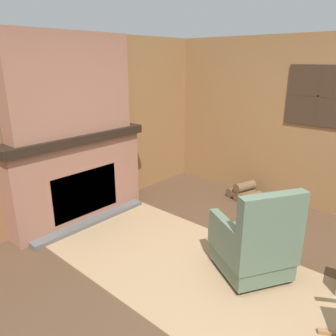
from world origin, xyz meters
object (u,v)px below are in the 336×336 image
(oil_lamp_vase, at_px, (43,130))
(storage_case, at_px, (115,121))
(firewood_stack, at_px, (244,192))
(decorative_plate_on_mantel, at_px, (78,122))
(armchair, at_px, (254,245))

(oil_lamp_vase, bearing_deg, storage_case, 89.99)
(firewood_stack, xyz_separation_m, decorative_plate_on_mantel, (-1.40, -1.98, 1.22))
(oil_lamp_vase, bearing_deg, firewood_stack, 61.09)
(firewood_stack, distance_m, decorative_plate_on_mantel, 2.71)
(decorative_plate_on_mantel, bearing_deg, oil_lamp_vase, -87.74)
(armchair, height_order, decorative_plate_on_mantel, decorative_plate_on_mantel)
(oil_lamp_vase, distance_m, storage_case, 1.10)
(firewood_stack, distance_m, oil_lamp_vase, 3.08)
(firewood_stack, height_order, oil_lamp_vase, oil_lamp_vase)
(armchair, height_order, storage_case, storage_case)
(storage_case, xyz_separation_m, decorative_plate_on_mantel, (-0.02, -0.59, 0.07))
(firewood_stack, xyz_separation_m, storage_case, (-1.37, -1.39, 1.15))
(firewood_stack, bearing_deg, armchair, -58.36)
(armchair, bearing_deg, decorative_plate_on_mantel, 38.02)
(firewood_stack, relative_size, decorative_plate_on_mantel, 1.99)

